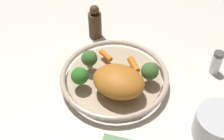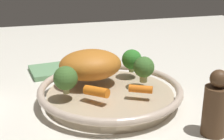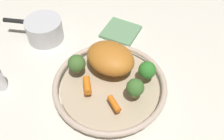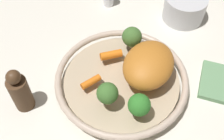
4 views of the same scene
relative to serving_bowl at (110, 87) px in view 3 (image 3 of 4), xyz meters
The scene contains 10 objects.
ground_plane 0.02m from the serving_bowl, ahead, with size 2.04×2.04×0.00m, color silver.
serving_bowl is the anchor object (origin of this frame).
roast_chicken_piece 0.09m from the serving_bowl, 121.84° to the left, with size 0.16×0.13×0.08m, color #BC6D24.
baby_carrot_right 0.08m from the serving_bowl, 131.94° to the right, with size 0.02×0.02×0.06m, color orange.
baby_carrot_left 0.09m from the serving_bowl, 47.95° to the right, with size 0.02×0.02×0.05m, color orange.
broccoli_floret_large 0.13m from the serving_bowl, behind, with size 0.06×0.06×0.07m.
broccoli_floret_edge 0.10m from the serving_bowl, ahead, with size 0.05×0.05×0.07m.
broccoli_floret_mid 0.13m from the serving_bowl, 43.60° to the left, with size 0.05×0.05×0.06m.
saucepan 0.35m from the serving_bowl, 167.70° to the left, with size 0.21×0.14×0.08m.
dish_towel 0.28m from the serving_bowl, 114.99° to the left, with size 0.13×0.12×0.01m, color #669366.
Camera 3 is at (0.28, -0.41, 0.68)m, focal length 42.07 mm.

